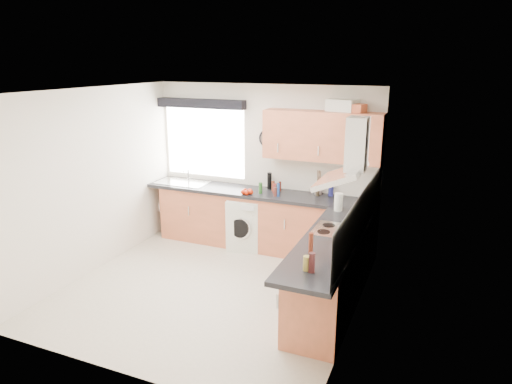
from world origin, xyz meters
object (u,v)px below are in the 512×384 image
at_px(upper_cabinets, 322,136).
at_px(washing_machine, 247,223).
at_px(extractor_hood, 349,160).
at_px(oven, 334,269).

height_order(upper_cabinets, washing_machine, upper_cabinets).
bearing_deg(extractor_hood, upper_cabinets, 116.13).
bearing_deg(washing_machine, upper_cabinets, -2.46).
bearing_deg(extractor_hood, washing_machine, 147.15).
distance_m(oven, upper_cabinets, 1.99).
xyz_separation_m(upper_cabinets, washing_machine, (-1.10, -0.20, -1.40)).
height_order(extractor_hood, upper_cabinets, upper_cabinets).
bearing_deg(oven, extractor_hood, -0.00).
height_order(extractor_hood, washing_machine, extractor_hood).
xyz_separation_m(extractor_hood, washing_machine, (-1.75, 1.13, -1.37)).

